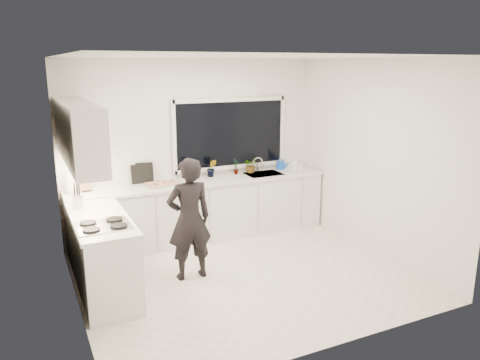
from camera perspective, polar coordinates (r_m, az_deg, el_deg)
floor at (r=6.08m, az=0.52°, el=-11.64°), size 4.00×3.50×0.02m
wall_back at (r=7.22m, az=-5.63°, el=3.78°), size 4.00×0.02×2.70m
wall_left at (r=5.10m, az=-20.19°, el=-1.31°), size 0.02×3.50×2.70m
wall_right at (r=6.74m, az=16.10°, el=2.57°), size 0.02×3.50×2.70m
ceiling at (r=5.48m, az=0.58°, el=14.93°), size 4.00×3.50×0.02m
window at (r=7.38m, az=-1.17°, el=5.64°), size 1.80×0.02×1.00m
base_cabinets_back at (r=7.15m, az=-4.60°, el=-3.80°), size 3.92×0.58×0.88m
base_cabinets_left at (r=5.75m, az=-16.39°, el=-8.88°), size 0.58×1.60×0.88m
countertop_back at (r=7.02m, az=-4.64°, el=-0.24°), size 3.94×0.62×0.04m
countertop_left at (r=5.59m, az=-16.71°, el=-4.52°), size 0.62×1.60×0.04m
upper_cabinets at (r=5.71m, az=-19.14°, el=5.47°), size 0.34×2.10×0.70m
sink at (r=7.46m, az=2.88°, el=0.40°), size 0.58×0.42×0.14m
faucet at (r=7.60m, az=2.18°, el=1.90°), size 0.03×0.03×0.22m
stovetop at (r=5.25m, az=-16.33°, el=-5.31°), size 0.56×0.48×0.03m
person at (r=5.78m, az=-6.21°, el=-4.76°), size 0.56×0.37×1.54m
pizza_tray at (r=6.81m, az=-9.39°, el=-0.54°), size 0.48×0.37×0.03m
pizza at (r=6.80m, az=-9.40°, el=-0.40°), size 0.44×0.32×0.01m
watering_can at (r=7.77m, az=4.97°, el=1.78°), size 0.15×0.15×0.13m
paper_towel_roll at (r=6.68m, az=-19.99°, el=-0.46°), size 0.14×0.14×0.26m
knife_block at (r=6.75m, az=-18.26°, el=-0.36°), size 0.14×0.12×0.22m
utensil_crock at (r=5.97m, az=-19.18°, el=-2.54°), size 0.16×0.16×0.16m
picture_frame_large at (r=6.96m, az=-12.25°, el=0.72°), size 0.22×0.02×0.28m
picture_frame_small at (r=6.98m, az=-11.54°, el=0.87°), size 0.25×0.05×0.30m
herb_plants at (r=7.30m, az=-1.93°, el=1.61°), size 1.27×0.30×0.30m
soap_bottles at (r=7.55m, az=6.83°, el=1.85°), size 0.20×0.14×0.28m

